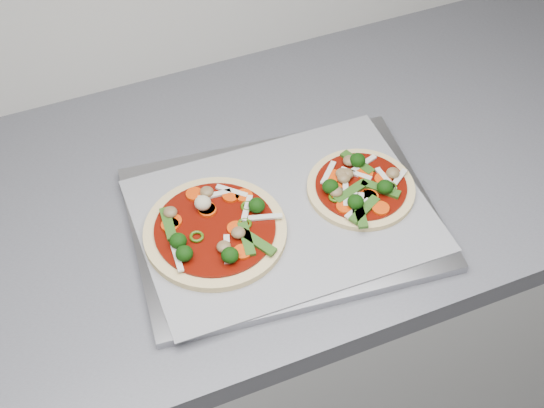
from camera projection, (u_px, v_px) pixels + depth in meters
name	position (u px, v px, depth m)	size (l,w,h in m)	color
base_cabinet	(229.00, 357.00, 1.48)	(3.60, 0.60, 0.86)	silver
countertop	(216.00, 205.00, 1.14)	(3.60, 0.60, 0.04)	slate
baking_tray	(283.00, 218.00, 1.09)	(0.43, 0.32, 0.01)	#929297
parchment	(283.00, 215.00, 1.08)	(0.41, 0.30, 0.00)	#96959A
pizza_left	(215.00, 230.00, 1.05)	(0.27, 0.27, 0.03)	#EDCF81
pizza_right	(360.00, 187.00, 1.10)	(0.18, 0.18, 0.03)	#EDCF81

